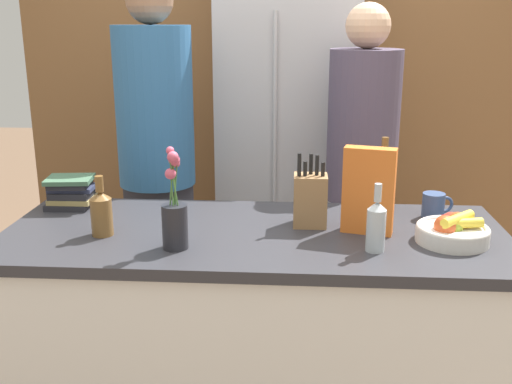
{
  "coord_description": "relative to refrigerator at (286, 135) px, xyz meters",
  "views": [
    {
      "loc": [
        0.14,
        -2.02,
        1.63
      ],
      "look_at": [
        0.0,
        0.09,
        1.02
      ],
      "focal_mm": 42.0,
      "sensor_mm": 36.0,
      "label": 1
    }
  ],
  "objects": [
    {
      "name": "book_stack",
      "position": [
        -0.85,
        -1.04,
        -0.05
      ],
      "size": [
        0.19,
        0.17,
        0.12
      ],
      "color": "#232328",
      "rests_on": "kitchen_island"
    },
    {
      "name": "person_in_blue",
      "position": [
        0.36,
        -0.57,
        -0.05
      ],
      "size": [
        0.33,
        0.33,
        1.71
      ],
      "rotation": [
        0.0,
        0.0,
        -0.09
      ],
      "color": "#383842",
      "rests_on": "ground_plane"
    },
    {
      "name": "fruit_bowl",
      "position": [
        0.59,
        -1.34,
        -0.07
      ],
      "size": [
        0.24,
        0.24,
        0.1
      ],
      "color": "silver",
      "rests_on": "kitchen_island"
    },
    {
      "name": "bottle_wine",
      "position": [
        0.32,
        -1.44,
        -0.02
      ],
      "size": [
        0.06,
        0.06,
        0.23
      ],
      "color": "#B2BCC1",
      "rests_on": "kitchen_island"
    },
    {
      "name": "person_at_sink",
      "position": [
        -0.6,
        -0.57,
        0.01
      ],
      "size": [
        0.36,
        0.36,
        1.82
      ],
      "rotation": [
        0.0,
        0.0,
        -0.45
      ],
      "color": "#383842",
      "rests_on": "ground_plane"
    },
    {
      "name": "flower_vase",
      "position": [
        -0.34,
        -1.46,
        -0.01
      ],
      "size": [
        0.09,
        0.09,
        0.34
      ],
      "color": "#232328",
      "rests_on": "kitchen_island"
    },
    {
      "name": "coffee_mug",
      "position": [
        0.59,
        -1.08,
        -0.07
      ],
      "size": [
        0.12,
        0.08,
        0.1
      ],
      "color": "#334770",
      "rests_on": "kitchen_island"
    },
    {
      "name": "back_wall_wood",
      "position": [
        -0.09,
        0.36,
        0.28
      ],
      "size": [
        3.01,
        0.12,
        2.6
      ],
      "color": "brown",
      "rests_on": "ground_plane"
    },
    {
      "name": "kitchen_island",
      "position": [
        -0.09,
        -1.28,
        -0.56
      ],
      "size": [
        1.81,
        0.73,
        0.9
      ],
      "color": "silver",
      "rests_on": "ground_plane"
    },
    {
      "name": "refrigerator",
      "position": [
        0.0,
        0.0,
        0.0
      ],
      "size": [
        0.73,
        0.63,
        2.03
      ],
      "color": "#B7B7BC",
      "rests_on": "ground_plane"
    },
    {
      "name": "bottle_vinegar",
      "position": [
        0.4,
        -0.99,
        0.0
      ],
      "size": [
        0.07,
        0.07,
        0.29
      ],
      "color": "brown",
      "rests_on": "kitchen_island"
    },
    {
      "name": "bottle_oil",
      "position": [
        -0.62,
        -1.35,
        -0.03
      ],
      "size": [
        0.08,
        0.08,
        0.21
      ],
      "color": "brown",
      "rests_on": "kitchen_island"
    },
    {
      "name": "knife_block",
      "position": [
        0.11,
        -1.2,
        -0.01
      ],
      "size": [
        0.12,
        0.1,
        0.28
      ],
      "color": "olive",
      "rests_on": "kitchen_island"
    },
    {
      "name": "cereal_box",
      "position": [
        0.31,
        -1.26,
        0.04
      ],
      "size": [
        0.19,
        0.1,
        0.31
      ],
      "color": "orange",
      "rests_on": "kitchen_island"
    }
  ]
}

